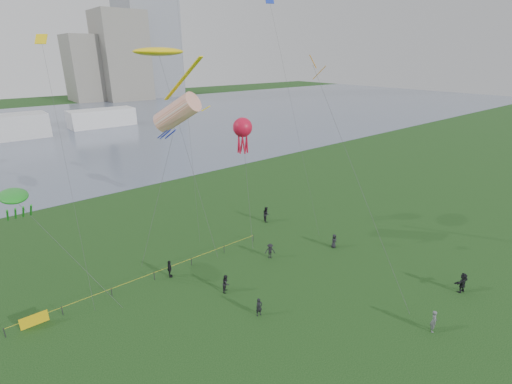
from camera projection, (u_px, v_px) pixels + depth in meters
ground_plane at (334, 318)px, 29.92m from camera, size 400.00×400.00×0.00m
lake at (49, 131)px, 102.28m from camera, size 400.00×120.00×0.08m
building_mid at (122, 56)px, 167.89m from camera, size 20.00×20.00×38.00m
building_low at (87, 68)px, 165.65m from camera, size 16.00×18.00×28.00m
pavilion_right at (102, 118)px, 108.30m from camera, size 18.00×7.00×5.00m
fence at (86, 300)px, 31.19m from camera, size 24.07×0.07×1.05m
kite_flyer at (434, 321)px, 28.23m from camera, size 0.79×0.74×1.82m
spectator_a at (226, 283)px, 33.00m from camera, size 1.03×1.01×1.67m
spectator_b at (270, 251)px, 38.48m from camera, size 1.21×1.12×1.63m
spectator_c at (170, 269)px, 35.16m from camera, size 0.81×1.11×1.75m
spectator_d at (334, 241)px, 40.61m from camera, size 0.84×0.63×1.56m
spectator_e at (463, 283)px, 32.92m from camera, size 1.82×0.86×1.88m
spectator_f at (259, 307)px, 29.98m from camera, size 0.63×0.47×1.57m
spectator_g at (266, 214)px, 46.93m from camera, size 1.07×1.17×1.94m
kite_stingray at (159, 52)px, 35.19m from camera, size 5.03×10.05×20.63m
kite_windsock at (177, 113)px, 34.58m from camera, size 6.91×5.29×16.87m
kite_creature at (13, 196)px, 30.81m from camera, size 6.19×10.06×9.34m
kite_octopus at (243, 128)px, 41.06m from camera, size 3.39×5.72×13.48m
kite_delta at (318, 75)px, 35.54m from camera, size 3.59×15.40×19.96m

